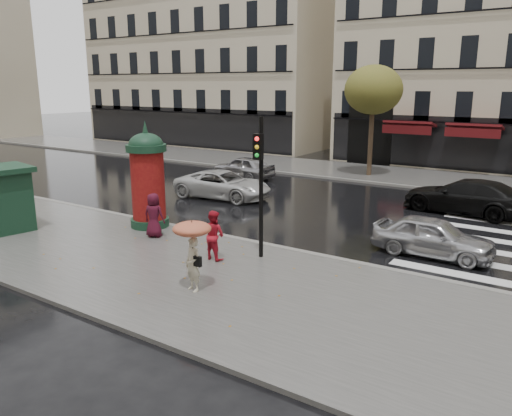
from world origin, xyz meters
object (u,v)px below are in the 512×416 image
Objects in this scene: man_burgundy at (154,215)px; morris_column at (148,177)px; car_white at (223,185)px; car_black at (465,196)px; car_silver at (433,236)px; car_far_silver at (243,167)px; woman_red at (213,235)px; woman_umbrella at (192,244)px; newsstand at (7,197)px; traffic_light at (260,174)px.

morris_column is (-1.17, 0.92, 1.15)m from man_burgundy.
car_white is 11.19m from car_black.
car_silver is at bearing -111.47° from car_white.
car_far_silver reaches higher than car_silver.
woman_red is at bearing 129.31° from car_silver.
car_silver is 0.97× the size of car_far_silver.
man_burgundy is (-4.37, 2.95, -0.49)m from woman_umbrella.
woman_umbrella reaches higher than woman_red.
man_burgundy is 9.62m from car_silver.
woman_umbrella is 1.25× the size of woman_red.
car_white is (-5.41, 7.58, -0.23)m from woman_red.
car_black is (13.80, 12.66, -0.61)m from newsstand.
newsstand reaches higher than woman_umbrella.
newsstand is 0.46× the size of car_black.
woman_red is (-1.10, 2.27, -0.51)m from woman_umbrella.
woman_umbrella is 17.21m from car_far_silver.
car_white is at bearing 99.23° from morris_column.
man_burgundy reaches higher than woman_red.
traffic_light is at bearing -135.67° from woman_red.
car_black is at bearing 87.90° from car_far_silver.
morris_column reaches higher than man_burgundy.
car_black reaches higher than car_far_silver.
car_white is 0.93× the size of car_black.
car_white is at bearing 123.47° from woman_umbrella.
woman_red is 14.69m from car_far_silver.
newsstand is 15.41m from car_silver.
car_black reaches higher than car_silver.
man_burgundy reaches higher than car_white.
car_silver is at bearing 23.63° from newsstand.
traffic_light is 1.15× the size of car_silver.
woman_umbrella is at bearing 133.02° from man_burgundy.
car_silver is (14.11, 6.17, -0.71)m from newsstand.
car_black is (-0.31, 6.48, 0.11)m from car_silver.
newsstand is (-9.67, -2.61, -1.44)m from traffic_light.
woman_red is 2.40m from traffic_light.
newsstand is at bearing -40.74° from car_black.
car_far_silver is at bearing 106.34° from morris_column.
man_burgundy is 4.80m from traffic_light.
traffic_light reaches higher than woman_red.
woman_umbrella is 0.48× the size of morris_column.
car_white is 5.44m from car_far_silver.
newsstand reaches higher than car_black.
woman_umbrella is at bearing 121.36° from woman_red.
newsstand is at bearing 155.64° from car_white.
car_far_silver is at bearing -53.24° from woman_red.
woman_red is 8.71m from newsstand.
woman_umbrella is 0.44× the size of traffic_light.
man_burgundy is at bearing -32.93° from car_black.
car_silver is 0.79× the size of car_white.
woman_umbrella reaches higher than car_black.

